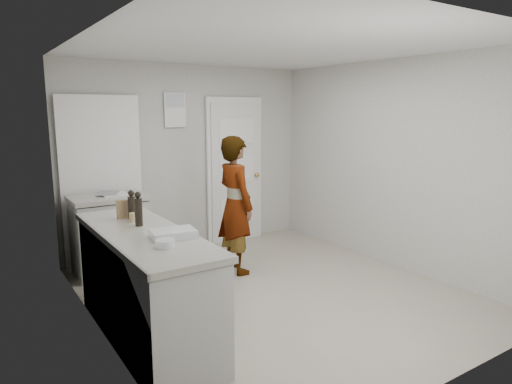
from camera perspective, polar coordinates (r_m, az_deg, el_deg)
ground at (r=4.94m, az=2.14°, el=-12.40°), size 4.00×4.00×0.00m
room_shell at (r=6.25m, az=-9.55°, el=2.02°), size 4.00×4.00×4.00m
main_counter at (r=4.00m, az=-13.64°, el=-11.72°), size 0.64×1.96×0.93m
side_counter at (r=5.64m, az=-17.78°, el=-5.40°), size 0.84×0.61×0.93m
person at (r=5.33m, az=-2.58°, el=-1.62°), size 0.39×0.59×1.61m
cake_mix_box at (r=4.32m, az=-16.32°, el=-2.08°), size 0.11×0.05×0.17m
spice_jar at (r=4.17m, az=-15.20°, el=-3.10°), size 0.05×0.05×0.08m
oil_cruet_a at (r=4.25m, az=-15.28°, el=-1.64°), size 0.07×0.07×0.27m
oil_cruet_b at (r=4.00m, az=-14.48°, el=-2.14°), size 0.07×0.07×0.30m
baking_dish at (r=3.61m, az=-10.32°, el=-5.16°), size 0.37×0.28×0.06m
egg_bowl at (r=3.37m, az=-11.29°, el=-6.32°), size 0.14×0.14×0.05m
papers at (r=5.59m, az=-17.25°, el=-0.24°), size 0.31×0.38×0.01m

